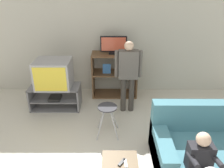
{
  "coord_description": "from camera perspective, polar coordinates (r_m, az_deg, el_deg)",
  "views": [
    {
      "loc": [
        0.25,
        -1.41,
        2.49
      ],
      "look_at": [
        0.23,
        1.94,
        0.9
      ],
      "focal_mm": 35.0,
      "sensor_mm": 36.0,
      "label": 1
    }
  ],
  "objects": [
    {
      "name": "television_flat",
      "position": [
        4.84,
        0.41,
        10.05
      ],
      "size": [
        0.58,
        0.2,
        0.39
      ],
      "color": "black",
      "rests_on": "media_shelf"
    },
    {
      "name": "tv_stand",
      "position": [
        4.8,
        -14.47,
        -3.35
      ],
      "size": [
        1.03,
        0.48,
        0.5
      ],
      "color": "slate",
      "rests_on": "ground_plane"
    },
    {
      "name": "person_seated_child",
      "position": [
        2.94,
        22.37,
        -18.6
      ],
      "size": [
        0.33,
        0.43,
        0.91
      ],
      "color": "#2D2D38",
      "rests_on": "ground_plane"
    },
    {
      "name": "remote_control_black",
      "position": [
        2.96,
        2.6,
        -19.72
      ],
      "size": [
        0.11,
        0.14,
        0.02
      ],
      "primitive_type": "cube",
      "rotation": [
        0.0,
        0.0,
        -0.6
      ],
      "color": "black",
      "rests_on": "snack_table"
    },
    {
      "name": "wall_back",
      "position": [
        5.11,
        -2.54,
        11.93
      ],
      "size": [
        6.4,
        0.06,
        2.6
      ],
      "color": "beige",
      "rests_on": "ground_plane"
    },
    {
      "name": "snack_table",
      "position": [
        2.99,
        2.08,
        -20.58
      ],
      "size": [
        0.47,
        0.47,
        0.39
      ],
      "color": "brown",
      "rests_on": "ground_plane"
    },
    {
      "name": "person_standing_adult",
      "position": [
        4.27,
        4.24,
        3.43
      ],
      "size": [
        0.53,
        0.2,
        1.49
      ],
      "color": "#3D3833",
      "rests_on": "ground_plane"
    },
    {
      "name": "folding_stool",
      "position": [
        3.75,
        -1.19,
        -7.32
      ],
      "size": [
        0.39,
        0.37,
        0.57
      ],
      "color": "#B7B7BC",
      "rests_on": "ground_plane"
    },
    {
      "name": "television_main",
      "position": [
        4.58,
        -14.99,
        2.62
      ],
      "size": [
        0.71,
        0.59,
        0.57
      ],
      "color": "#9E9EA3",
      "rests_on": "tv_stand"
    },
    {
      "name": "remote_control_white",
      "position": [
        2.95,
        3.55,
        -19.97
      ],
      "size": [
        0.05,
        0.15,
        0.02
      ],
      "primitive_type": "cube",
      "rotation": [
        0.0,
        0.0,
        0.1
      ],
      "color": "silver",
      "rests_on": "snack_table"
    },
    {
      "name": "couch",
      "position": [
        3.66,
        25.13,
        -14.77
      ],
      "size": [
        1.78,
        0.97,
        0.85
      ],
      "color": "teal",
      "rests_on": "ground_plane"
    },
    {
      "name": "media_shelf",
      "position": [
        5.05,
        0.67,
        2.54
      ],
      "size": [
        1.03,
        0.47,
        1.03
      ],
      "color": "brown",
      "rests_on": "ground_plane"
    }
  ]
}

